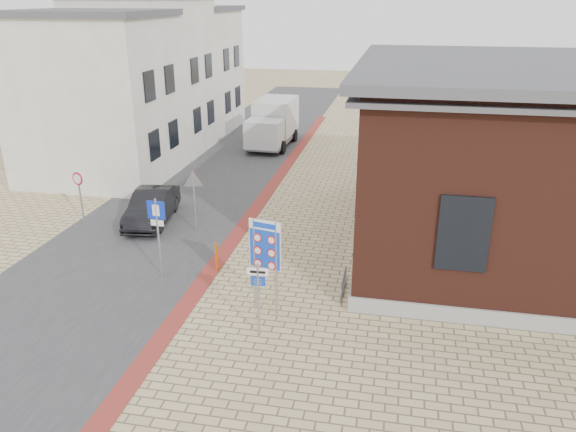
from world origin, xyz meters
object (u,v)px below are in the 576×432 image
Objects in this scene: bollard at (217,257)px; essen_sign at (258,289)px; sedan at (152,207)px; parking_sign at (157,224)px; box_truck at (273,123)px; border_sign at (265,247)px.

essen_sign is at bearing -55.89° from bollard.
sedan is at bearing 137.01° from bollard.
essen_sign is at bearing -56.83° from sedan.
sedan is 5.31m from parking_sign.
sedan is 0.75× the size of box_truck.
sedan is at bearing 119.76° from parking_sign.
border_sign is at bearing -51.98° from sedan.
parking_sign is 2.71× the size of bollard.
bollard is at bearing -51.23° from sedan.
box_truck is at bearing 93.28° from parking_sign.
parking_sign is (2.37, -4.59, 1.25)m from sedan.
bollard is (1.70, 0.80, -1.41)m from parking_sign.
bollard is (4.07, -3.79, -0.16)m from sedan.
sedan is at bearing 129.44° from essen_sign.
sedan is 4.00× the size of bollard.
parking_sign reaches higher than bollard.
sedan is 9.79m from essen_sign.
parking_sign is at bearing 172.72° from border_sign.
box_truck reaches higher than essen_sign.
essen_sign is 4.94m from parking_sign.
essen_sign is 0.78× the size of parking_sign.
sedan is 5.56m from bollard.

